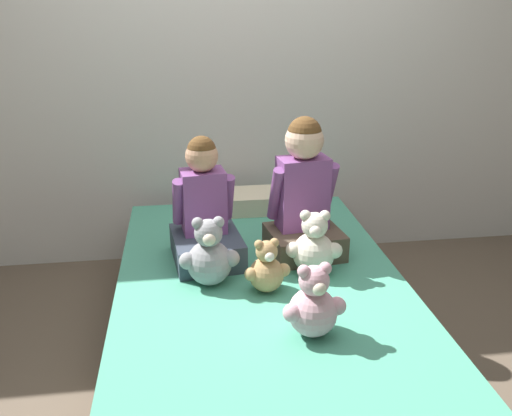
% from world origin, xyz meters
% --- Properties ---
extents(ground_plane, '(14.00, 14.00, 0.00)m').
position_xyz_m(ground_plane, '(0.00, 0.00, 0.00)').
color(ground_plane, brown).
extents(wall_behind_bed, '(8.00, 0.06, 2.50)m').
position_xyz_m(wall_behind_bed, '(0.00, 1.16, 1.25)').
color(wall_behind_bed, silver).
rests_on(wall_behind_bed, ground_plane).
extents(bed, '(1.31, 2.02, 0.41)m').
position_xyz_m(bed, '(0.00, 0.00, 0.20)').
color(bed, '#473828').
rests_on(bed, ground_plane).
extents(child_on_left, '(0.36, 0.41, 0.61)m').
position_xyz_m(child_on_left, '(-0.24, 0.24, 0.64)').
color(child_on_left, '#384251').
rests_on(child_on_left, bed).
extents(child_on_right, '(0.39, 0.35, 0.69)m').
position_xyz_m(child_on_right, '(0.24, 0.24, 0.71)').
color(child_on_right, brown).
rests_on(child_on_right, bed).
extents(teddy_bear_held_by_left_child, '(0.27, 0.20, 0.32)m').
position_xyz_m(teddy_bear_held_by_left_child, '(-0.23, -0.02, 0.55)').
color(teddy_bear_held_by_left_child, '#939399').
rests_on(teddy_bear_held_by_left_child, bed).
extents(teddy_bear_held_by_right_child, '(0.26, 0.20, 0.31)m').
position_xyz_m(teddy_bear_held_by_right_child, '(0.25, 0.02, 0.54)').
color(teddy_bear_held_by_right_child, silver).
rests_on(teddy_bear_held_by_right_child, bed).
extents(teddy_bear_between_children, '(0.20, 0.15, 0.24)m').
position_xyz_m(teddy_bear_between_children, '(0.01, -0.11, 0.52)').
color(teddy_bear_between_children, tan).
rests_on(teddy_bear_between_children, bed).
extents(teddy_bear_at_foot_of_bed, '(0.25, 0.19, 0.30)m').
position_xyz_m(teddy_bear_at_foot_of_bed, '(0.13, -0.46, 0.54)').
color(teddy_bear_at_foot_of_bed, '#DBA3B2').
rests_on(teddy_bear_at_foot_of_bed, bed).
extents(pillow_at_headboard, '(0.48, 0.26, 0.11)m').
position_xyz_m(pillow_at_headboard, '(0.00, 0.85, 0.47)').
color(pillow_at_headboard, beige).
rests_on(pillow_at_headboard, bed).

